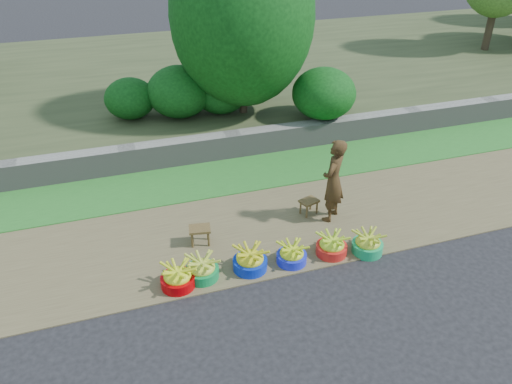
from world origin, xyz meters
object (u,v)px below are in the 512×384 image
object	(u,v)px
basin_c	(250,260)
stool_right	(309,203)
basin_d	(292,255)
basin_f	(368,244)
basin_e	(332,246)
basin_a	(178,278)
vendor_woman	(333,181)
basin_b	(202,269)
stool_left	(200,231)

from	to	relation	value
basin_c	stool_right	xyz separation A→B (m)	(1.45, 1.13, 0.07)
basin_d	basin_f	distance (m)	1.25
basin_d	basin_e	xyz separation A→B (m)	(0.68, 0.00, 0.01)
basin_a	stool_right	xyz separation A→B (m)	(2.57, 1.18, 0.07)
basin_f	basin_d	bearing A→B (deg)	174.43
basin_e	vendor_woman	world-z (taller)	vendor_woman
basin_e	basin_f	distance (m)	0.58
basin_b	basin_a	bearing A→B (deg)	-167.92
basin_c	stool_right	bearing A→B (deg)	37.91
basin_a	basin_f	distance (m)	3.02
basin_b	basin_c	distance (m)	0.74
basin_b	stool_right	distance (m)	2.45
basin_a	basin_b	size ratio (longest dim) A/B	1.01
stool_left	stool_right	size ratio (longest dim) A/B	1.03
basin_a	vendor_woman	world-z (taller)	vendor_woman
basin_a	vendor_woman	bearing A→B (deg)	18.07
basin_c	basin_e	distance (m)	1.34
basin_c	basin_e	size ratio (longest dim) A/B	1.06
basin_c	vendor_woman	size ratio (longest dim) A/B	0.35
basin_c	basin_d	bearing A→B (deg)	-4.10
basin_b	basin_e	size ratio (longest dim) A/B	1.02
basin_f	stool_right	xyz separation A→B (m)	(-0.45, 1.30, 0.08)
stool_right	vendor_woman	distance (m)	0.66
basin_e	stool_right	distance (m)	1.18
basin_c	basin_b	bearing A→B (deg)	177.41
basin_e	basin_f	xyz separation A→B (m)	(0.57, -0.12, 0.00)
basin_b	basin_c	bearing A→B (deg)	-2.59
basin_e	stool_right	world-z (taller)	basin_e
basin_c	stool_right	distance (m)	1.84
basin_b	vendor_woman	distance (m)	2.71
basin_c	basin_e	xyz separation A→B (m)	(1.34, -0.04, -0.01)
basin_d	basin_c	bearing A→B (deg)	175.90
basin_c	basin_e	bearing A→B (deg)	-1.89
basin_a	stool_left	distance (m)	1.06
stool_left	stool_right	world-z (taller)	stool_left
basin_d	stool_left	distance (m)	1.54
basin_f	vendor_woman	xyz separation A→B (m)	(-0.14, 1.06, 0.60)
basin_b	vendor_woman	size ratio (longest dim) A/B	0.33
stool_left	basin_f	bearing A→B (deg)	-22.54
stool_left	stool_right	xyz separation A→B (m)	(2.03, 0.27, -0.02)
basin_c	basin_e	world-z (taller)	basin_c
basin_e	basin_f	bearing A→B (deg)	-12.39
basin_d	basin_e	world-z (taller)	basin_e
basin_b	vendor_woman	xyz separation A→B (m)	(2.50, 0.86, 0.60)
stool_right	vendor_woman	bearing A→B (deg)	-37.39
vendor_woman	basin_d	bearing A→B (deg)	-3.23
basin_a	basin_f	world-z (taller)	basin_a
basin_b	basin_d	size ratio (longest dim) A/B	1.07
basin_e	vendor_woman	size ratio (longest dim) A/B	0.33
basin_e	stool_right	bearing A→B (deg)	84.51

